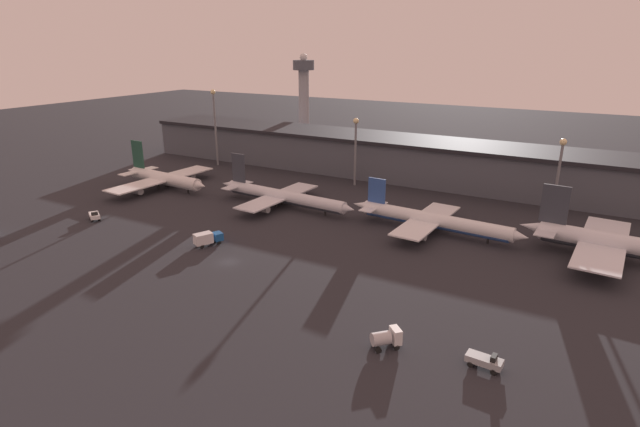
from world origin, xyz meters
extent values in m
plane|color=#26262B|center=(0.00, 0.00, 0.00)|extent=(600.00, 600.00, 0.00)
cube|color=#4C515B|center=(0.00, 83.57, 6.20)|extent=(186.89, 20.58, 12.39)
cube|color=black|center=(0.00, 83.57, 12.99)|extent=(186.89, 22.58, 1.20)
cylinder|color=white|center=(-53.02, 34.41, 3.42)|extent=(29.03, 5.55, 3.60)
cylinder|color=#ADB2B7|center=(-53.02, 34.41, 2.79)|extent=(27.56, 4.91, 3.06)
cone|color=white|center=(-37.55, 33.35, 3.42)|extent=(4.54, 3.70, 3.42)
cone|color=white|center=(-68.67, 35.47, 3.68)|extent=(5.59, 3.42, 3.06)
cube|color=#1E4738|center=(-65.11, 35.23, 9.63)|extent=(5.05, 0.74, 8.84)
cube|color=white|center=(-65.69, 35.27, 3.95)|extent=(4.50, 13.63, 0.24)
cube|color=white|center=(-54.46, 34.50, 2.97)|extent=(10.42, 37.71, 0.36)
cylinder|color=gray|center=(-52.88, 44.85, 1.73)|extent=(4.08, 2.24, 1.98)
cylinder|color=gray|center=(-54.30, 24.04, 1.73)|extent=(4.08, 2.24, 1.98)
cylinder|color=black|center=(-42.94, 33.72, 0.81)|extent=(0.50, 0.50, 1.62)
cylinder|color=black|center=(-54.36, 35.94, 0.81)|extent=(0.50, 0.50, 1.62)
cylinder|color=black|center=(-54.56, 33.07, 0.81)|extent=(0.50, 0.50, 1.62)
cylinder|color=silver|center=(-10.12, 37.11, 3.14)|extent=(39.39, 5.96, 3.30)
cylinder|color=#333842|center=(-10.12, 37.11, 2.56)|extent=(37.40, 5.33, 2.81)
cone|color=silver|center=(10.45, 35.71, 3.14)|extent=(4.17, 3.40, 3.14)
cone|color=silver|center=(-30.86, 38.52, 3.39)|extent=(5.13, 3.14, 2.81)
cube|color=#333842|center=(-26.57, 38.23, 9.02)|extent=(4.64, 0.71, 8.47)
cube|color=silver|center=(-27.36, 38.28, 3.63)|extent=(4.02, 10.94, 0.24)
cube|color=silver|center=(-12.08, 37.24, 2.72)|extent=(9.28, 30.25, 0.36)
cylinder|color=gray|center=(-10.34, 45.49, 1.57)|extent=(3.75, 2.06, 1.82)
cylinder|color=gray|center=(-11.47, 28.83, 1.57)|extent=(3.75, 2.06, 1.82)
cylinder|color=black|center=(3.58, 36.17, 0.74)|extent=(0.50, 0.50, 1.49)
cylinder|color=black|center=(-11.99, 38.56, 0.74)|extent=(0.50, 0.50, 1.49)
cylinder|color=black|center=(-12.17, 35.92, 0.74)|extent=(0.50, 0.50, 1.49)
cylinder|color=white|center=(32.61, 37.96, 3.22)|extent=(37.54, 5.92, 3.39)
cylinder|color=#2D519E|center=(32.61, 37.96, 2.63)|extent=(35.64, 5.29, 2.88)
cone|color=white|center=(52.28, 36.62, 3.22)|extent=(4.28, 3.49, 3.22)
cone|color=white|center=(12.77, 39.31, 3.48)|extent=(5.27, 3.22, 2.88)
cube|color=#2D519E|center=(16.94, 39.03, 8.13)|extent=(4.76, 0.72, 6.42)
cube|color=white|center=(16.19, 39.08, 3.73)|extent=(4.07, 10.37, 0.24)
cube|color=white|center=(30.74, 38.09, 2.80)|extent=(9.36, 28.67, 0.36)
cylinder|color=gray|center=(32.40, 45.90, 1.61)|extent=(3.85, 2.11, 1.86)
cylinder|color=gray|center=(31.32, 30.13, 1.61)|extent=(3.85, 2.11, 1.86)
cylinder|color=black|center=(45.66, 37.07, 0.76)|extent=(0.50, 0.50, 1.53)
cylinder|color=black|center=(30.83, 39.44, 0.76)|extent=(0.50, 0.50, 1.53)
cylinder|color=black|center=(30.65, 36.74, 0.76)|extent=(0.50, 0.50, 1.53)
cylinder|color=silver|center=(69.85, 40.67, 3.88)|extent=(28.30, 5.98, 4.08)
cylinder|color=#333842|center=(69.85, 40.67, 3.16)|extent=(26.85, 5.27, 3.47)
cone|color=silver|center=(54.41, 41.72, 4.18)|extent=(6.34, 3.88, 3.47)
cube|color=#333842|center=(58.08, 41.47, 10.22)|extent=(5.73, 0.79, 8.61)
cube|color=silver|center=(57.52, 41.51, 4.49)|extent=(4.91, 12.65, 0.24)
cube|color=silver|center=(68.45, 40.77, 3.37)|extent=(11.30, 34.99, 0.36)
cylinder|color=gray|center=(69.94, 50.34, 1.99)|extent=(4.63, 2.54, 2.24)
cylinder|color=gray|center=(68.63, 31.09, 1.99)|extent=(4.63, 2.54, 2.24)
cylinder|color=black|center=(68.56, 42.40, 0.92)|extent=(0.50, 0.50, 1.84)
cylinder|color=black|center=(68.33, 39.14, 0.92)|extent=(0.50, 0.50, 1.84)
cube|color=#9EA3A8|center=(54.81, -10.83, 1.23)|extent=(5.18, 2.45, 1.02)
cube|color=black|center=(56.07, -10.92, 2.14)|extent=(0.81, 1.50, 0.80)
cylinder|color=black|center=(56.48, -10.17, 0.45)|extent=(0.94, 0.59, 0.90)
cylinder|color=black|center=(56.36, -11.73, 0.45)|extent=(0.94, 0.59, 0.90)
cylinder|color=black|center=(53.26, -9.93, 0.45)|extent=(0.94, 0.59, 0.90)
cylinder|color=black|center=(53.15, -11.48, 0.45)|extent=(0.94, 0.59, 0.90)
cube|color=white|center=(41.89, -11.94, 1.90)|extent=(2.55, 2.54, 2.37)
cylinder|color=#B7B7BC|center=(40.21, -13.63, 1.77)|extent=(3.47, 3.48, 2.09)
cylinder|color=black|center=(41.14, -11.45, 0.45)|extent=(1.05, 1.05, 0.90)
cylinder|color=black|center=(42.38, -12.68, 0.45)|extent=(1.05, 1.05, 0.90)
cylinder|color=black|center=(39.09, -13.52, 0.45)|extent=(1.05, 1.05, 0.90)
cylinder|color=black|center=(40.33, -14.75, 0.45)|extent=(1.05, 1.05, 0.90)
cube|color=white|center=(-47.43, 3.90, 1.17)|extent=(5.35, 4.46, 0.91)
cube|color=black|center=(-46.39, 3.27, 2.03)|extent=(1.42, 1.72, 0.80)
cylinder|color=black|center=(-45.66, 3.82, 0.45)|extent=(1.06, 0.95, 0.89)
cylinder|color=black|center=(-46.53, 2.36, 0.45)|extent=(1.06, 0.95, 0.89)
cylinder|color=black|center=(-48.33, 5.43, 0.45)|extent=(1.06, 0.95, 0.89)
cylinder|color=black|center=(-49.21, 3.98, 0.45)|extent=(1.06, 0.95, 0.89)
cube|color=#195199|center=(-8.88, 7.19, 1.61)|extent=(2.97, 2.76, 1.78)
cube|color=silver|center=(-10.35, 4.02, 1.91)|extent=(3.85, 4.64, 2.37)
cylinder|color=black|center=(-9.77, 7.39, 0.45)|extent=(0.92, 1.07, 0.90)
cylinder|color=black|center=(-8.16, 6.64, 0.45)|extent=(0.92, 1.07, 0.90)
cylinder|color=black|center=(-11.52, 3.63, 0.45)|extent=(0.92, 1.07, 0.90)
cylinder|color=black|center=(-9.90, 2.88, 0.45)|extent=(0.92, 1.07, 0.90)
cylinder|color=slate|center=(-59.65, 67.40, 13.19)|extent=(0.70, 0.70, 26.37)
sphere|color=beige|center=(-59.65, 67.40, 26.97)|extent=(1.80, 1.80, 1.80)
cylinder|color=slate|center=(-2.59, 67.40, 10.06)|extent=(0.70, 0.70, 20.12)
sphere|color=beige|center=(-2.59, 67.40, 20.72)|extent=(1.80, 1.80, 1.80)
cylinder|color=slate|center=(56.45, 67.40, 9.47)|extent=(0.70, 0.70, 18.94)
sphere|color=beige|center=(56.45, 67.40, 19.54)|extent=(1.80, 1.80, 1.80)
cylinder|color=#99999E|center=(-49.61, 114.28, 16.40)|extent=(4.40, 4.40, 32.80)
cylinder|color=#4C515B|center=(-49.61, 114.28, 34.80)|extent=(9.00, 9.00, 4.00)
sphere|color=silver|center=(-49.61, 114.28, 38.00)|extent=(3.20, 3.20, 3.20)
camera|label=1|loc=(63.71, -74.55, 43.85)|focal=28.00mm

